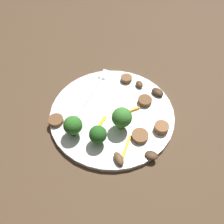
# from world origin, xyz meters

# --- Properties ---
(ground_plane) EXTENTS (1.40, 1.40, 0.00)m
(ground_plane) POSITION_xyz_m (0.00, 0.00, 0.00)
(ground_plane) COLOR #4C3826
(plate) EXTENTS (0.29, 0.29, 0.01)m
(plate) POSITION_xyz_m (0.00, 0.00, 0.01)
(plate) COLOR white
(plate) RESTS_ON ground_plane
(fork) EXTENTS (0.18, 0.02, 0.00)m
(fork) POSITION_xyz_m (0.05, 0.07, 0.01)
(fork) COLOR silver
(fork) RESTS_ON plate
(broccoli_floret_0) EXTENTS (0.04, 0.04, 0.05)m
(broccoli_floret_0) POSITION_xyz_m (-0.08, 0.06, 0.04)
(broccoli_floret_0) COLOR #347525
(broccoli_floret_0) RESTS_ON plate
(broccoli_floret_1) EXTENTS (0.04, 0.04, 0.06)m
(broccoli_floret_1) POSITION_xyz_m (-0.03, -0.03, 0.05)
(broccoli_floret_1) COLOR #408630
(broccoli_floret_1) RESTS_ON plate
(broccoli_floret_2) EXTENTS (0.04, 0.04, 0.05)m
(broccoli_floret_2) POSITION_xyz_m (-0.08, -0.00, 0.04)
(broccoli_floret_2) COLOR #296420
(broccoli_floret_2) RESTS_ON plate
(sausage_slice_0) EXTENTS (0.03, 0.03, 0.01)m
(sausage_slice_0) POSITION_xyz_m (0.11, 0.00, 0.02)
(sausage_slice_0) COLOR brown
(sausage_slice_0) RESTS_ON plate
(sausage_slice_1) EXTENTS (0.04, 0.04, 0.01)m
(sausage_slice_1) POSITION_xyz_m (-0.05, -0.08, 0.02)
(sausage_slice_1) COLOR brown
(sausage_slice_1) RESTS_ON plate
(sausage_slice_2) EXTENTS (0.04, 0.04, 0.01)m
(sausage_slice_2) POSITION_xyz_m (0.05, -0.06, 0.02)
(sausage_slice_2) COLOR brown
(sausage_slice_2) RESTS_ON plate
(sausage_slice_3) EXTENTS (0.04, 0.04, 0.02)m
(sausage_slice_3) POSITION_xyz_m (-0.01, -0.12, 0.02)
(sausage_slice_3) COLOR brown
(sausage_slice_3) RESTS_ON plate
(sausage_slice_4) EXTENTS (0.05, 0.05, 0.01)m
(sausage_slice_4) POSITION_xyz_m (-0.07, 0.11, 0.02)
(sausage_slice_4) COLOR brown
(sausage_slice_4) RESTS_ON plate
(mushroom_0) EXTENTS (0.03, 0.04, 0.01)m
(mushroom_0) POSITION_xyz_m (0.09, -0.09, 0.02)
(mushroom_0) COLOR #422B19
(mushroom_0) RESTS_ON plate
(mushroom_1) EXTENTS (0.03, 0.03, 0.01)m
(mushroom_1) POSITION_xyz_m (0.10, -0.04, 0.02)
(mushroom_1) COLOR #4C331E
(mushroom_1) RESTS_ON plate
(mushroom_2) EXTENTS (0.02, 0.03, 0.01)m
(mushroom_2) POSITION_xyz_m (-0.08, -0.11, 0.02)
(mushroom_2) COLOR #422B19
(mushroom_2) RESTS_ON plate
(mushroom_3) EXTENTS (0.03, 0.03, 0.01)m
(mushroom_3) POSITION_xyz_m (-0.11, -0.05, 0.02)
(mushroom_3) COLOR brown
(mushroom_3) RESTS_ON plate
(pepper_strip_0) EXTENTS (0.05, 0.01, 0.00)m
(pepper_strip_0) POSITION_xyz_m (-0.08, -0.06, 0.01)
(pepper_strip_0) COLOR orange
(pepper_strip_0) RESTS_ON plate
(pepper_strip_1) EXTENTS (0.05, 0.02, 0.00)m
(pepper_strip_1) POSITION_xyz_m (-0.05, 0.01, 0.01)
(pepper_strip_1) COLOR yellow
(pepper_strip_1) RESTS_ON plate
(pepper_strip_2) EXTENTS (0.03, 0.03, 0.00)m
(pepper_strip_2) POSITION_xyz_m (0.02, -0.04, 0.01)
(pepper_strip_2) COLOR orange
(pepper_strip_2) RESTS_ON plate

